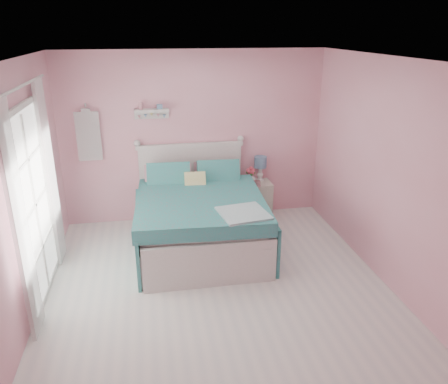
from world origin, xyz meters
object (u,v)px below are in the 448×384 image
object	(u,v)px
teacup	(257,183)
bed	(199,219)
nightstand	(258,199)
table_lamp	(260,164)
vase	(251,178)

from	to	relation	value
teacup	bed	bearing A→B (deg)	-145.61
nightstand	table_lamp	bearing A→B (deg)	60.93
table_lamp	vase	distance (m)	0.28
bed	nightstand	distance (m)	1.35
bed	table_lamp	size ratio (longest dim) A/B	5.51
bed	table_lamp	xyz separation A→B (m)	(1.11, 0.94, 0.45)
nightstand	vase	xyz separation A→B (m)	(-0.12, -0.00, 0.38)
table_lamp	teacup	distance (m)	0.37
bed	nightstand	world-z (taller)	bed
nightstand	table_lamp	world-z (taller)	table_lamp
bed	teacup	bearing A→B (deg)	37.40
vase	teacup	world-z (taller)	vase
vase	bed	bearing A→B (deg)	-137.96
bed	teacup	size ratio (longest dim) A/B	19.86
teacup	table_lamp	bearing A→B (deg)	66.29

